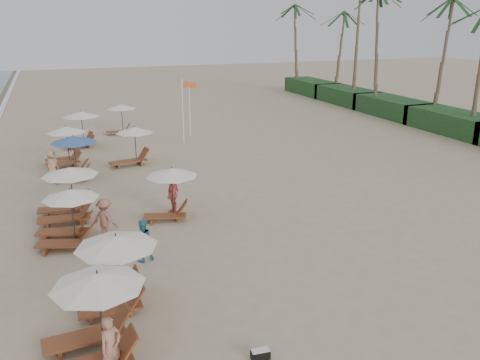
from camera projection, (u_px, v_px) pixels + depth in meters
name	position (u px, v px, depth m)	size (l,w,h in m)	color
ground	(267.00, 260.00, 17.97)	(160.00, 160.00, 0.00)	tan
shrub_hedge	(455.00, 122.00, 38.07)	(3.20, 53.00, 1.60)	#193D1C
lounger_station_0	(90.00, 321.00, 12.38)	(2.79, 2.35, 2.39)	brown
lounger_station_1	(112.00, 268.00, 14.73)	(2.58, 2.44, 2.27)	brown
lounger_station_2	(66.00, 219.00, 19.00)	(2.63, 2.50, 2.18)	brown
lounger_station_3	(66.00, 195.00, 21.36)	(2.80, 2.38, 2.31)	brown
lounger_station_4	(71.00, 156.00, 26.85)	(2.70, 2.46, 2.35)	brown
lounger_station_5	(64.00, 146.00, 29.48)	(2.59, 2.27, 2.29)	brown
lounger_station_6	(79.00, 128.00, 33.74)	(2.67, 2.44, 2.39)	brown
inland_station_0	(169.00, 187.00, 21.32)	(2.60, 2.24, 2.22)	brown
inland_station_1	(131.00, 144.00, 29.45)	(2.90, 2.24, 2.22)	brown
inland_station_2	(120.00, 114.00, 37.51)	(2.52, 2.24, 2.22)	brown
beachgoer_near	(111.00, 347.00, 11.91)	(0.59, 0.39, 1.61)	#AB725D
beachgoer_mid_a	(143.00, 241.00, 17.69)	(0.76, 0.60, 1.57)	teal
beachgoer_mid_b	(105.00, 219.00, 19.47)	(1.08, 0.62, 1.68)	#945B4B
beachgoer_far_a	(173.00, 194.00, 22.14)	(1.03, 0.43, 1.76)	#D35854
beachgoer_far_b	(52.00, 165.00, 26.72)	(0.82, 0.53, 1.67)	tan
duffel_bag	(260.00, 354.00, 12.70)	(0.49, 0.27, 0.27)	black
flag_pole_near	(183.00, 108.00, 34.14)	(0.59, 0.08, 4.49)	silver
flag_pole_far	(190.00, 105.00, 36.63)	(0.60, 0.08, 4.11)	silver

